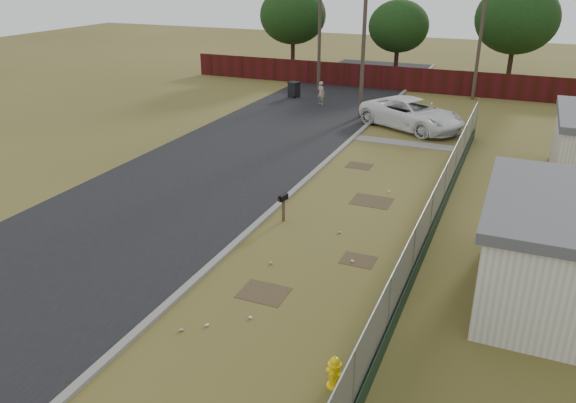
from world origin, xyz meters
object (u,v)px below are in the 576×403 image
at_px(mailbox, 283,200).
at_px(pedestrian, 321,93).
at_px(trash_bin, 294,89).
at_px(pickup_truck, 412,114).
at_px(fire_hydrant, 334,373).

distance_m(mailbox, pedestrian, 19.23).
distance_m(mailbox, trash_bin, 21.34).
bearing_deg(pickup_truck, pedestrian, 89.42).
xyz_separation_m(fire_hydrant, mailbox, (-4.64, 7.81, 0.46)).
distance_m(fire_hydrant, pedestrian, 28.11).
xyz_separation_m(pedestrian, trash_bin, (-2.56, 1.35, -0.22)).
relative_size(fire_hydrant, trash_bin, 0.77).
bearing_deg(fire_hydrant, trash_bin, 114.17).
bearing_deg(mailbox, trash_bin, 111.37).
bearing_deg(fire_hydrant, pedestrian, 110.53).
xyz_separation_m(pickup_truck, pedestrian, (-6.98, 3.71, -0.09)).
distance_m(pedestrian, trash_bin, 2.91).
distance_m(fire_hydrant, mailbox, 9.10).
bearing_deg(pickup_truck, trash_bin, 89.47).
bearing_deg(pedestrian, mailbox, 126.11).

